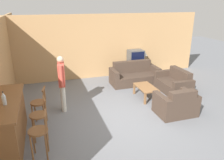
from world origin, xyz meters
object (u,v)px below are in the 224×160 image
coffee_table (146,88)px  bar_chair_far (39,105)px  bar_chair_near (39,134)px  person_by_window (62,81)px  couch_far (134,76)px  bar_chair_mid (39,118)px  tv_unit (135,69)px  tv (136,56)px  loveseat_right (174,84)px  armchair_near (176,105)px  bottle (4,99)px  table_lamp (144,53)px

coffee_table → bar_chair_far: bearing=-168.8°
bar_chair_near → person_by_window: person_by_window is taller
couch_far → person_by_window: 3.30m
bar_chair_mid → tv_unit: 5.39m
coffee_table → tv: 2.43m
bar_chair_near → couch_far: (3.53, 3.45, -0.25)m
bar_chair_mid → loveseat_right: 4.82m
bar_chair_far → armchair_near: size_ratio=0.94×
loveseat_right → tv_unit: loveseat_right is taller
bar_chair_near → tv_unit: bearing=47.5°
tv → person_by_window: person_by_window is taller
coffee_table → tv_unit: size_ratio=0.86×
bar_chair_mid → bottle: size_ratio=3.50×
bar_chair_mid → bar_chair_far: size_ratio=1.00×
bar_chair_mid → bar_chair_far: bearing=90.0°
armchair_near → table_lamp: table_lamp is taller
loveseat_right → bottle: bottle is taller
tv_unit → bottle: 6.03m
loveseat_right → table_lamp: size_ratio=2.73×
tv_unit → table_lamp: table_lamp is taller
tv_unit → table_lamp: bearing=0.0°
loveseat_right → tv_unit: bearing=106.0°
bottle → person_by_window: size_ratio=0.18×
coffee_table → bottle: (-3.97, -1.53, 0.85)m
bar_chair_far → armchair_near: bar_chair_far is taller
bottle → table_lamp: size_ratio=0.56×
bar_chair_mid → tv: size_ratio=1.58×
bottle → table_lamp: bottle is taller
bar_chair_far → coffee_table: bearing=11.2°
coffee_table → tv_unit: bearing=75.4°
bar_chair_far → table_lamp: table_lamp is taller
couch_far → tv: bearing=64.1°
tv_unit → tv: (0.00, -0.00, 0.56)m
armchair_near → person_by_window: size_ratio=0.65×
tv → person_by_window: (-3.30, -2.37, 0.08)m
bar_chair_mid → tv: bearing=42.6°
bar_chair_far → tv: size_ratio=1.58×
loveseat_right → tv: size_ratio=2.18×
bar_chair_near → tv: (3.96, 4.32, 0.30)m
tv → bottle: bottle is taller
bar_chair_far → table_lamp: (4.34, 2.96, 0.42)m
bar_chair_near → bar_chair_far: (-0.00, 1.36, 0.00)m
tv → table_lamp: bearing=0.5°
bar_chair_mid → person_by_window: (0.66, 1.28, 0.38)m
loveseat_right → tv: 2.24m
tv → bottle: 5.97m
bar_chair_far → couch_far: (3.53, 2.09, -0.25)m
loveseat_right → tv_unit: size_ratio=1.27×
armchair_near → loveseat_right: armchair_near is taller
bar_chair_far → tv: tv is taller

